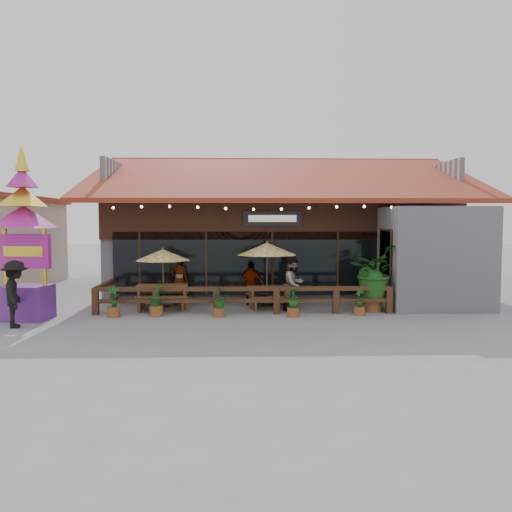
{
  "coord_description": "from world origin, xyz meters",
  "views": [
    {
      "loc": [
        -1.66,
        -16.98,
        3.1
      ],
      "look_at": [
        -1.13,
        1.5,
        1.81
      ],
      "focal_mm": 35.0,
      "sensor_mm": 36.0,
      "label": 1
    }
  ],
  "objects_px": {
    "pedestrian": "(15,294)",
    "umbrella_right": "(267,249)",
    "umbrella_left": "(163,255)",
    "picnic_table_left": "(162,293)",
    "thai_sign_tower": "(24,221)",
    "tropical_plant": "(373,273)",
    "picnic_table_right": "(271,293)"
  },
  "relations": [
    {
      "from": "umbrella_left",
      "to": "umbrella_right",
      "type": "height_order",
      "value": "umbrella_right"
    },
    {
      "from": "picnic_table_left",
      "to": "pedestrian",
      "type": "height_order",
      "value": "pedestrian"
    },
    {
      "from": "picnic_table_left",
      "to": "tropical_plant",
      "type": "relative_size",
      "value": 0.83
    },
    {
      "from": "umbrella_right",
      "to": "tropical_plant",
      "type": "distance_m",
      "value": 3.83
    },
    {
      "from": "picnic_table_left",
      "to": "pedestrian",
      "type": "distance_m",
      "value": 4.84
    },
    {
      "from": "umbrella_right",
      "to": "umbrella_left",
      "type": "bearing_deg",
      "value": -178.36
    },
    {
      "from": "umbrella_right",
      "to": "picnic_table_left",
      "type": "distance_m",
      "value": 4.04
    },
    {
      "from": "umbrella_right",
      "to": "tropical_plant",
      "type": "xyz_separation_m",
      "value": [
        3.59,
        -1.08,
        -0.77
      ]
    },
    {
      "from": "picnic_table_right",
      "to": "umbrella_left",
      "type": "bearing_deg",
      "value": 177.2
    },
    {
      "from": "umbrella_left",
      "to": "tropical_plant",
      "type": "height_order",
      "value": "tropical_plant"
    },
    {
      "from": "picnic_table_right",
      "to": "umbrella_right",
      "type": "bearing_deg",
      "value": 112.43
    },
    {
      "from": "umbrella_left",
      "to": "thai_sign_tower",
      "type": "height_order",
      "value": "thai_sign_tower"
    },
    {
      "from": "pedestrian",
      "to": "umbrella_left",
      "type": "bearing_deg",
      "value": -69.65
    },
    {
      "from": "picnic_table_left",
      "to": "tropical_plant",
      "type": "distance_m",
      "value": 7.39
    },
    {
      "from": "picnic_table_left",
      "to": "picnic_table_right",
      "type": "xyz_separation_m",
      "value": [
        3.85,
        0.1,
        -0.06
      ]
    },
    {
      "from": "thai_sign_tower",
      "to": "pedestrian",
      "type": "relative_size",
      "value": 2.97
    },
    {
      "from": "picnic_table_right",
      "to": "thai_sign_tower",
      "type": "relative_size",
      "value": 0.31
    },
    {
      "from": "picnic_table_right",
      "to": "pedestrian",
      "type": "bearing_deg",
      "value": -157.97
    },
    {
      "from": "umbrella_left",
      "to": "umbrella_right",
      "type": "xyz_separation_m",
      "value": [
        3.73,
        0.11,
        0.2
      ]
    },
    {
      "from": "pedestrian",
      "to": "umbrella_right",
      "type": "bearing_deg",
      "value": -86.32
    },
    {
      "from": "umbrella_left",
      "to": "thai_sign_tower",
      "type": "bearing_deg",
      "value": -152.25
    },
    {
      "from": "thai_sign_tower",
      "to": "tropical_plant",
      "type": "relative_size",
      "value": 2.54
    },
    {
      "from": "umbrella_left",
      "to": "pedestrian",
      "type": "relative_size",
      "value": 1.24
    },
    {
      "from": "thai_sign_tower",
      "to": "tropical_plant",
      "type": "xyz_separation_m",
      "value": [
        11.31,
        1.12,
        -1.78
      ]
    },
    {
      "from": "picnic_table_left",
      "to": "picnic_table_right",
      "type": "relative_size",
      "value": 1.06
    },
    {
      "from": "umbrella_right",
      "to": "picnic_table_left",
      "type": "height_order",
      "value": "umbrella_right"
    },
    {
      "from": "thai_sign_tower",
      "to": "picnic_table_left",
      "type": "bearing_deg",
      "value": 24.3
    },
    {
      "from": "pedestrian",
      "to": "picnic_table_right",
      "type": "bearing_deg",
      "value": -88.55
    },
    {
      "from": "picnic_table_left",
      "to": "thai_sign_tower",
      "type": "xyz_separation_m",
      "value": [
        -3.99,
        -1.8,
        2.52
      ]
    },
    {
      "from": "picnic_table_left",
      "to": "thai_sign_tower",
      "type": "height_order",
      "value": "thai_sign_tower"
    },
    {
      "from": "thai_sign_tower",
      "to": "picnic_table_right",
      "type": "bearing_deg",
      "value": 13.67
    },
    {
      "from": "umbrella_right",
      "to": "thai_sign_tower",
      "type": "bearing_deg",
      "value": -164.07
    }
  ]
}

